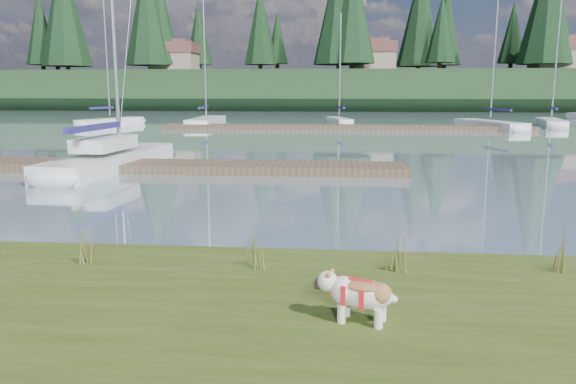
# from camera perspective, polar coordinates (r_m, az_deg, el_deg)

# --- Properties ---
(ground) EXTENTS (200.00, 200.00, 0.00)m
(ground) POSITION_cam_1_polar(r_m,az_deg,el_deg) (40.13, 2.90, 6.39)
(ground) COLOR #7C92A3
(ground) RESTS_ON ground
(ridge) EXTENTS (200.00, 20.00, 5.00)m
(ridge) POSITION_cam_1_polar(r_m,az_deg,el_deg) (83.01, 4.26, 10.19)
(ridge) COLOR black
(ridge) RESTS_ON ground
(bulldog) EXTENTS (0.89, 0.49, 0.52)m
(bulldog) POSITION_cam_1_polar(r_m,az_deg,el_deg) (6.16, 7.31, -10.09)
(bulldog) COLOR silver
(bulldog) RESTS_ON bank
(sailboat_main) EXTENTS (2.24, 8.80, 12.55)m
(sailboat_main) POSITION_cam_1_polar(r_m,az_deg,el_deg) (21.71, -16.75, 3.64)
(sailboat_main) COLOR silver
(sailboat_main) RESTS_ON ground
(dock_near) EXTENTS (16.00, 2.00, 0.30)m
(dock_near) POSITION_cam_1_polar(r_m,az_deg,el_deg) (20.03, -11.36, 2.55)
(dock_near) COLOR #4C3D2C
(dock_near) RESTS_ON ground
(dock_far) EXTENTS (26.00, 2.20, 0.30)m
(dock_far) POSITION_cam_1_polar(r_m,az_deg,el_deg) (40.08, 5.78, 6.56)
(dock_far) COLOR #4C3D2C
(dock_far) RESTS_ON ground
(sailboat_bg_0) EXTENTS (3.67, 7.03, 10.24)m
(sailboat_bg_0) POSITION_cam_1_polar(r_m,az_deg,el_deg) (46.53, -17.10, 6.90)
(sailboat_bg_0) COLOR silver
(sailboat_bg_0) RESTS_ON ground
(sailboat_bg_1) EXTENTS (2.14, 9.11, 13.37)m
(sailboat_bg_1) POSITION_cam_1_polar(r_m,az_deg,el_deg) (46.11, -8.10, 7.23)
(sailboat_bg_1) COLOR silver
(sailboat_bg_1) RESTS_ON ground
(sailboat_bg_2) EXTENTS (2.36, 5.67, 8.64)m
(sailboat_bg_2) POSITION_cam_1_polar(r_m,az_deg,el_deg) (45.15, 5.07, 7.24)
(sailboat_bg_2) COLOR silver
(sailboat_bg_2) RESTS_ON ground
(sailboat_bg_3) EXTENTS (4.09, 8.12, 11.81)m
(sailboat_bg_3) POSITION_cam_1_polar(r_m,az_deg,el_deg) (43.78, 19.32, 6.58)
(sailboat_bg_3) COLOR silver
(sailboat_bg_3) RESTS_ON ground
(sailboat_bg_4) EXTENTS (2.78, 7.36, 10.74)m
(sailboat_bg_4) POSITION_cam_1_polar(r_m,az_deg,el_deg) (47.85, 25.05, 6.48)
(sailboat_bg_4) COLOR silver
(sailboat_bg_4) RESTS_ON ground
(weed_0) EXTENTS (0.17, 0.14, 0.69)m
(weed_0) POSITION_cam_1_polar(r_m,az_deg,el_deg) (7.85, -3.03, -5.76)
(weed_0) COLOR #475B23
(weed_0) RESTS_ON bank
(weed_1) EXTENTS (0.17, 0.14, 0.40)m
(weed_1) POSITION_cam_1_polar(r_m,az_deg,el_deg) (8.06, -3.45, -6.22)
(weed_1) COLOR #475B23
(weed_1) RESTS_ON bank
(weed_2) EXTENTS (0.17, 0.14, 0.67)m
(weed_2) POSITION_cam_1_polar(r_m,az_deg,el_deg) (7.87, 11.63, -5.99)
(weed_2) COLOR #475B23
(weed_2) RESTS_ON bank
(weed_3) EXTENTS (0.17, 0.14, 0.58)m
(weed_3) POSITION_cam_1_polar(r_m,az_deg,el_deg) (8.61, -19.78, -5.24)
(weed_3) COLOR #475B23
(weed_3) RESTS_ON bank
(weed_4) EXTENTS (0.17, 0.14, 0.50)m
(weed_4) POSITION_cam_1_polar(r_m,az_deg,el_deg) (7.92, 10.51, -6.39)
(weed_4) COLOR #475B23
(weed_4) RESTS_ON bank
(weed_5) EXTENTS (0.17, 0.14, 0.72)m
(weed_5) POSITION_cam_1_polar(r_m,az_deg,el_deg) (8.58, 26.37, -5.36)
(weed_5) COLOR #475B23
(weed_5) RESTS_ON bank
(mud_lip) EXTENTS (60.00, 0.50, 0.14)m
(mud_lip) POSITION_cam_1_polar(r_m,az_deg,el_deg) (9.01, -6.14, -7.46)
(mud_lip) COLOR #33281C
(mud_lip) RESTS_ON ground
(conifer_1) EXTENTS (4.40, 4.40, 11.30)m
(conifer_1) POSITION_cam_1_polar(r_m,az_deg,el_deg) (91.51, -22.58, 14.97)
(conifer_1) COLOR #382619
(conifer_1) RESTS_ON ridge
(conifer_2) EXTENTS (6.60, 6.60, 16.05)m
(conifer_2) POSITION_cam_1_polar(r_m,az_deg,el_deg) (83.15, -14.09, 17.55)
(conifer_2) COLOR #382619
(conifer_2) RESTS_ON ridge
(conifer_3) EXTENTS (4.84, 4.84, 12.25)m
(conifer_3) POSITION_cam_1_polar(r_m,az_deg,el_deg) (83.31, -2.86, 16.57)
(conifer_3) COLOR #382619
(conifer_3) RESTS_ON ridge
(conifer_4) EXTENTS (6.16, 6.16, 15.10)m
(conifer_4) POSITION_cam_1_polar(r_m,az_deg,el_deg) (76.69, 6.61, 18.07)
(conifer_4) COLOR #382619
(conifer_4) RESTS_ON ridge
(conifer_5) EXTENTS (3.96, 3.96, 10.35)m
(conifer_5) POSITION_cam_1_polar(r_m,az_deg,el_deg) (81.48, 15.31, 15.72)
(conifer_5) COLOR #382619
(conifer_5) RESTS_ON ridge
(conifer_6) EXTENTS (7.04, 7.04, 17.00)m
(conifer_6) POSITION_cam_1_polar(r_m,az_deg,el_deg) (83.04, 24.96, 17.24)
(conifer_6) COLOR #382619
(conifer_6) RESTS_ON ridge
(house_0) EXTENTS (6.30, 5.30, 4.65)m
(house_0) POSITION_cam_1_polar(r_m,az_deg,el_deg) (83.57, -11.43, 13.32)
(house_0) COLOR gray
(house_0) RESTS_ON ridge
(house_1) EXTENTS (6.30, 5.30, 4.65)m
(house_1) POSITION_cam_1_polar(r_m,az_deg,el_deg) (81.23, 8.63, 13.50)
(house_1) COLOR gray
(house_1) RESTS_ON ridge
(house_2) EXTENTS (6.30, 5.30, 4.65)m
(house_2) POSITION_cam_1_polar(r_m,az_deg,el_deg) (84.01, 25.69, 12.50)
(house_2) COLOR gray
(house_2) RESTS_ON ridge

